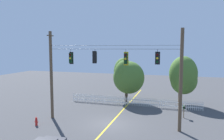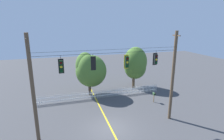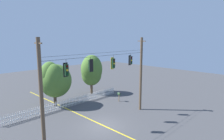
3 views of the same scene
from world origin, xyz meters
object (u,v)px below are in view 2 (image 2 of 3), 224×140
(traffic_signal_northbound_secondary, at_px, (93,63))
(traffic_signal_northbound_primary, at_px, (156,59))
(traffic_signal_eastbound_side, at_px, (61,66))
(traffic_signal_westbound_side, at_px, (127,62))
(roadside_mailbox, at_px, (154,94))
(autumn_maple_mid, at_px, (135,64))
(autumn_maple_near_fence, at_px, (89,70))

(traffic_signal_northbound_secondary, bearing_deg, traffic_signal_northbound_primary, 0.18)
(traffic_signal_eastbound_side, bearing_deg, traffic_signal_westbound_side, 0.00)
(traffic_signal_westbound_side, distance_m, traffic_signal_northbound_primary, 2.87)
(traffic_signal_westbound_side, relative_size, roadside_mailbox, 1.16)
(traffic_signal_eastbound_side, xyz_separation_m, traffic_signal_westbound_side, (5.63, 0.00, 0.02))
(traffic_signal_northbound_primary, relative_size, autumn_maple_mid, 0.22)
(traffic_signal_northbound_secondary, bearing_deg, traffic_signal_eastbound_side, 179.57)
(traffic_signal_westbound_side, distance_m, roadside_mailbox, 8.55)
(traffic_signal_northbound_primary, xyz_separation_m, autumn_maple_mid, (2.47, 9.99, -2.82))
(autumn_maple_near_fence, bearing_deg, traffic_signal_westbound_side, -77.42)
(traffic_signal_northbound_secondary, height_order, autumn_maple_near_fence, traffic_signal_northbound_secondary)
(traffic_signal_northbound_secondary, xyz_separation_m, roadside_mailbox, (8.39, 4.04, -5.42))
(traffic_signal_westbound_side, height_order, traffic_signal_northbound_primary, same)
(traffic_signal_eastbound_side, bearing_deg, traffic_signal_northbound_secondary, -0.43)
(traffic_signal_eastbound_side, distance_m, traffic_signal_northbound_secondary, 2.60)
(autumn_maple_near_fence, bearing_deg, roadside_mailbox, -33.11)
(traffic_signal_northbound_secondary, relative_size, autumn_maple_near_fence, 0.23)
(traffic_signal_eastbound_side, distance_m, autumn_maple_near_fence, 9.92)
(traffic_signal_northbound_primary, bearing_deg, roadside_mailbox, 58.35)
(traffic_signal_northbound_secondary, height_order, traffic_signal_northbound_primary, same)
(roadside_mailbox, bearing_deg, autumn_maple_mid, 90.12)
(traffic_signal_northbound_secondary, bearing_deg, autumn_maple_near_fence, 83.04)
(traffic_signal_eastbound_side, bearing_deg, roadside_mailbox, 20.12)
(traffic_signal_northbound_secondary, distance_m, roadside_mailbox, 10.78)
(traffic_signal_eastbound_side, xyz_separation_m, autumn_maple_mid, (10.97, 9.99, -2.71))
(traffic_signal_westbound_side, height_order, autumn_maple_mid, traffic_signal_westbound_side)
(traffic_signal_northbound_secondary, height_order, autumn_maple_mid, traffic_signal_northbound_secondary)
(traffic_signal_northbound_secondary, relative_size, roadside_mailbox, 1.06)
(traffic_signal_eastbound_side, height_order, autumn_maple_near_fence, traffic_signal_eastbound_side)
(traffic_signal_westbound_side, height_order, roadside_mailbox, traffic_signal_westbound_side)
(traffic_signal_westbound_side, bearing_deg, autumn_maple_near_fence, 102.58)
(traffic_signal_eastbound_side, relative_size, autumn_maple_near_fence, 0.25)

